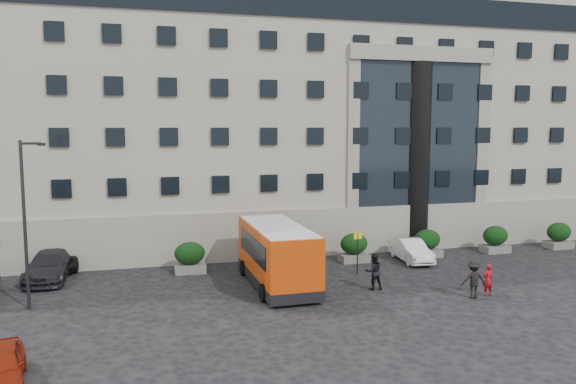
{
  "coord_description": "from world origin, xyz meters",
  "views": [
    {
      "loc": [
        -6.85,
        -25.09,
        8.62
      ],
      "look_at": [
        1.21,
        4.79,
        5.0
      ],
      "focal_mm": 35.0,
      "sensor_mm": 36.0,
      "label": 1
    }
  ],
  "objects_px": {
    "hedge_a": "(190,257)",
    "hedge_e": "(495,239)",
    "parked_car_d": "(61,256)",
    "pedestrian_c": "(474,279)",
    "street_lamp": "(26,218)",
    "minibus": "(277,253)",
    "parked_car_c": "(49,266)",
    "hedge_f": "(559,235)",
    "hedge_c": "(354,247)",
    "hedge_b": "(275,252)",
    "pedestrian_b": "(374,272)",
    "bus_stop_sign": "(358,245)",
    "white_taxi": "(411,250)",
    "hedge_d": "(427,243)",
    "red_truck": "(31,233)",
    "pedestrian_a": "(488,280)"
  },
  "relations": [
    {
      "from": "minibus",
      "to": "parked_car_c",
      "type": "bearing_deg",
      "value": 158.7
    },
    {
      "from": "hedge_a",
      "to": "pedestrian_c",
      "type": "xyz_separation_m",
      "value": [
        13.36,
        -8.74,
        0.03
      ]
    },
    {
      "from": "hedge_a",
      "to": "hedge_f",
      "type": "distance_m",
      "value": 26.0
    },
    {
      "from": "hedge_a",
      "to": "pedestrian_c",
      "type": "distance_m",
      "value": 15.96
    },
    {
      "from": "minibus",
      "to": "parked_car_d",
      "type": "relative_size",
      "value": 1.52
    },
    {
      "from": "street_lamp",
      "to": "white_taxi",
      "type": "bearing_deg",
      "value": 10.33
    },
    {
      "from": "street_lamp",
      "to": "pedestrian_b",
      "type": "height_order",
      "value": "street_lamp"
    },
    {
      "from": "hedge_f",
      "to": "hedge_c",
      "type": "bearing_deg",
      "value": 180.0
    },
    {
      "from": "hedge_b",
      "to": "pedestrian_b",
      "type": "distance_m",
      "value": 7.19
    },
    {
      "from": "hedge_e",
      "to": "white_taxi",
      "type": "xyz_separation_m",
      "value": [
        -6.8,
        -0.8,
        -0.22
      ]
    },
    {
      "from": "hedge_d",
      "to": "red_truck",
      "type": "height_order",
      "value": "red_truck"
    },
    {
      "from": "hedge_d",
      "to": "red_truck",
      "type": "bearing_deg",
      "value": 162.9
    },
    {
      "from": "hedge_d",
      "to": "bus_stop_sign",
      "type": "distance_m",
      "value": 6.76
    },
    {
      "from": "pedestrian_b",
      "to": "pedestrian_c",
      "type": "bearing_deg",
      "value": 150.88
    },
    {
      "from": "hedge_e",
      "to": "hedge_f",
      "type": "bearing_deg",
      "value": 0.0
    },
    {
      "from": "parked_car_c",
      "to": "pedestrian_b",
      "type": "height_order",
      "value": "pedestrian_b"
    },
    {
      "from": "hedge_e",
      "to": "bus_stop_sign",
      "type": "distance_m",
      "value": 11.67
    },
    {
      "from": "hedge_d",
      "to": "parked_car_d",
      "type": "distance_m",
      "value": 23.32
    },
    {
      "from": "hedge_d",
      "to": "minibus",
      "type": "relative_size",
      "value": 0.23
    },
    {
      "from": "red_truck",
      "to": "parked_car_d",
      "type": "distance_m",
      "value": 5.3
    },
    {
      "from": "hedge_a",
      "to": "hedge_e",
      "type": "relative_size",
      "value": 1.0
    },
    {
      "from": "white_taxi",
      "to": "pedestrian_c",
      "type": "distance_m",
      "value": 7.97
    },
    {
      "from": "hedge_f",
      "to": "street_lamp",
      "type": "height_order",
      "value": "street_lamp"
    },
    {
      "from": "hedge_e",
      "to": "pedestrian_c",
      "type": "height_order",
      "value": "pedestrian_c"
    },
    {
      "from": "minibus",
      "to": "white_taxi",
      "type": "relative_size",
      "value": 1.87
    },
    {
      "from": "hedge_c",
      "to": "hedge_d",
      "type": "height_order",
      "value": "same"
    },
    {
      "from": "parked_car_d",
      "to": "hedge_b",
      "type": "bearing_deg",
      "value": -9.55
    },
    {
      "from": "hedge_d",
      "to": "minibus",
      "type": "height_order",
      "value": "minibus"
    },
    {
      "from": "hedge_e",
      "to": "hedge_f",
      "type": "xyz_separation_m",
      "value": [
        5.2,
        0.0,
        0.0
      ]
    },
    {
      "from": "pedestrian_b",
      "to": "hedge_e",
      "type": "bearing_deg",
      "value": -149.23
    },
    {
      "from": "hedge_d",
      "to": "parked_car_c",
      "type": "relative_size",
      "value": 0.34
    },
    {
      "from": "hedge_a",
      "to": "hedge_e",
      "type": "distance_m",
      "value": 20.8
    },
    {
      "from": "hedge_b",
      "to": "pedestrian_c",
      "type": "xyz_separation_m",
      "value": [
        8.16,
        -8.74,
        0.03
      ]
    },
    {
      "from": "hedge_a",
      "to": "parked_car_c",
      "type": "xyz_separation_m",
      "value": [
        -7.84,
        0.57,
        -0.15
      ]
    },
    {
      "from": "minibus",
      "to": "red_truck",
      "type": "relative_size",
      "value": 1.48
    },
    {
      "from": "pedestrian_c",
      "to": "hedge_b",
      "type": "bearing_deg",
      "value": -35.25
    },
    {
      "from": "hedge_c",
      "to": "pedestrian_c",
      "type": "xyz_separation_m",
      "value": [
        2.96,
        -8.74,
        0.03
      ]
    },
    {
      "from": "bus_stop_sign",
      "to": "red_truck",
      "type": "relative_size",
      "value": 0.47
    },
    {
      "from": "hedge_d",
      "to": "white_taxi",
      "type": "distance_m",
      "value": 1.8
    },
    {
      "from": "hedge_e",
      "to": "pedestrian_c",
      "type": "relative_size",
      "value": 0.96
    },
    {
      "from": "hedge_b",
      "to": "pedestrian_a",
      "type": "relative_size",
      "value": 1.12
    },
    {
      "from": "street_lamp",
      "to": "parked_car_d",
      "type": "relative_size",
      "value": 1.52
    },
    {
      "from": "hedge_f",
      "to": "pedestrian_b",
      "type": "height_order",
      "value": "pedestrian_b"
    },
    {
      "from": "hedge_d",
      "to": "hedge_f",
      "type": "height_order",
      "value": "same"
    },
    {
      "from": "hedge_d",
      "to": "white_taxi",
      "type": "xyz_separation_m",
      "value": [
        -1.6,
        -0.8,
        -0.22
      ]
    },
    {
      "from": "parked_car_d",
      "to": "pedestrian_c",
      "type": "xyz_separation_m",
      "value": [
        20.86,
        -11.95,
        0.23
      ]
    },
    {
      "from": "hedge_d",
      "to": "street_lamp",
      "type": "distance_m",
      "value": 24.27
    },
    {
      "from": "hedge_b",
      "to": "hedge_c",
      "type": "distance_m",
      "value": 5.2
    },
    {
      "from": "hedge_a",
      "to": "bus_stop_sign",
      "type": "bearing_deg",
      "value": -16.42
    },
    {
      "from": "hedge_b",
      "to": "hedge_e",
      "type": "height_order",
      "value": "same"
    }
  ]
}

